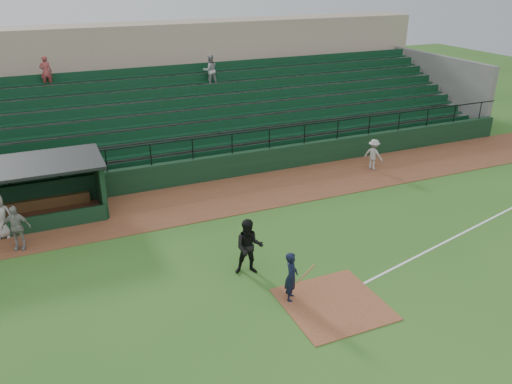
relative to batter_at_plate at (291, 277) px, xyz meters
name	(u,v)px	position (x,y,z in m)	size (l,w,h in m)	color
ground	(317,287)	(1.08, 0.21, -0.83)	(90.00, 90.00, 0.00)	#2F5E1E
warning_track	(230,196)	(1.08, 8.21, -0.81)	(40.00, 4.00, 0.03)	brown
home_plate_dirt	(333,304)	(1.08, -0.79, -0.81)	(3.00, 3.00, 0.03)	brown
foul_line	(476,226)	(9.08, 1.41, -0.82)	(18.00, 0.09, 0.01)	white
stadium_structure	(177,105)	(1.08, 16.67, 1.48)	(38.00, 13.08, 6.40)	black
batter_at_plate	(291,277)	(0.00, 0.00, 0.00)	(1.12, 0.73, 1.65)	black
umpire	(249,247)	(-0.60, 1.93, 0.17)	(0.97, 0.75, 1.99)	black
runner	(374,154)	(9.04, 8.42, 0.00)	(1.03, 0.59, 1.59)	#A49F99
dugout_player_a	(16,228)	(-7.75, 6.80, 0.07)	(1.01, 0.42, 1.73)	gray
dugout_player_b	(0,216)	(-8.31, 8.02, 0.09)	(0.87, 0.56, 1.77)	#A9A49E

